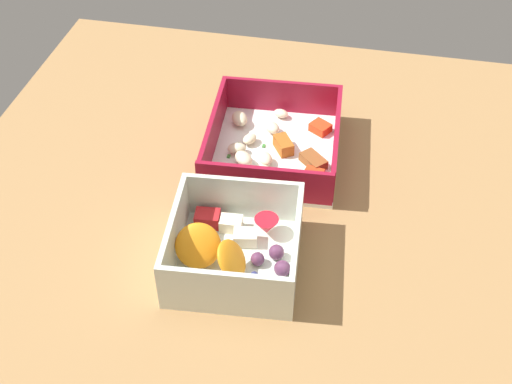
# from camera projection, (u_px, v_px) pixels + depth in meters

# --- Properties ---
(table_surface) EXTENTS (0.80, 0.80, 0.02)m
(table_surface) POSITION_uv_depth(u_px,v_px,m) (261.00, 217.00, 0.83)
(table_surface) COLOR #9E7547
(table_surface) RESTS_ON ground
(pasta_container) EXTENTS (0.20, 0.18, 0.05)m
(pasta_container) POSITION_uv_depth(u_px,v_px,m) (274.00, 145.00, 0.89)
(pasta_container) COLOR white
(pasta_container) RESTS_ON table_surface
(fruit_bowl) EXTENTS (0.16, 0.15, 0.06)m
(fruit_bowl) POSITION_uv_depth(u_px,v_px,m) (234.00, 248.00, 0.75)
(fruit_bowl) COLOR silver
(fruit_bowl) RESTS_ON table_surface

